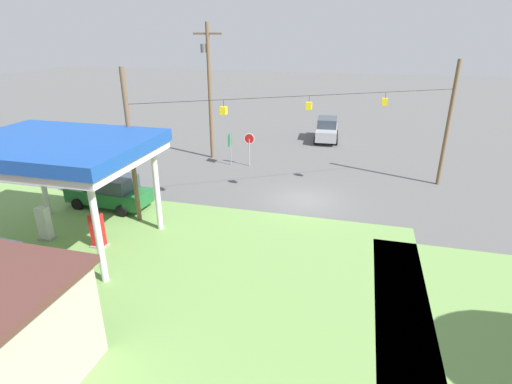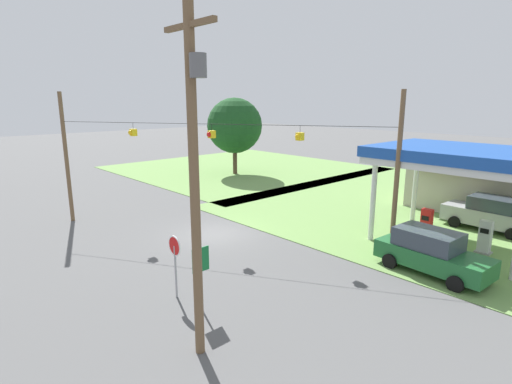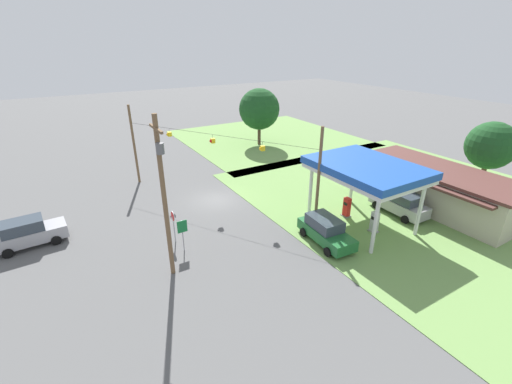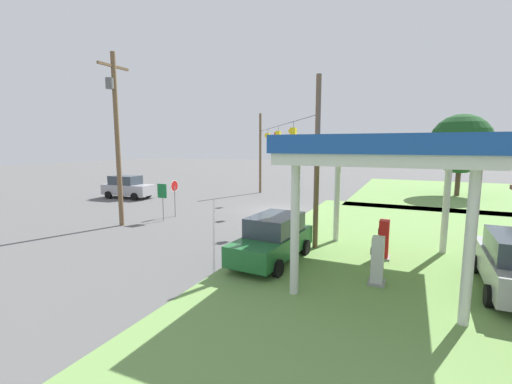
% 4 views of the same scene
% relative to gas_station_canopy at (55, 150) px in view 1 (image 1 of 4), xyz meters
% --- Properties ---
extents(ground_plane, '(160.00, 160.00, 0.00)m').
position_rel_gas_station_canopy_xyz_m(ground_plane, '(-10.01, -8.05, -4.63)').
color(ground_plane, '#565656').
extents(gas_station_canopy, '(8.21, 6.19, 5.15)m').
position_rel_gas_station_canopy_xyz_m(gas_station_canopy, '(0.00, 0.00, 0.00)').
color(gas_station_canopy, silver).
rests_on(gas_station_canopy, ground).
extents(fuel_pump_near, '(0.71, 0.56, 1.70)m').
position_rel_gas_station_canopy_xyz_m(fuel_pump_near, '(-1.47, -0.00, -3.82)').
color(fuel_pump_near, gray).
rests_on(fuel_pump_near, ground).
extents(fuel_pump_far, '(0.71, 0.56, 1.70)m').
position_rel_gas_station_canopy_xyz_m(fuel_pump_far, '(1.47, -0.00, -3.82)').
color(fuel_pump_far, gray).
rests_on(fuel_pump_far, ground).
extents(car_at_pumps_front, '(4.89, 2.36, 1.93)m').
position_rel_gas_station_canopy_xyz_m(car_at_pumps_front, '(0.66, -4.21, -3.65)').
color(car_at_pumps_front, '#1E602D').
rests_on(car_at_pumps_front, ground).
extents(car_on_crossroad, '(2.34, 4.82, 2.06)m').
position_rel_gas_station_canopy_xyz_m(car_on_crossroad, '(-9.90, -22.75, -3.59)').
color(car_on_crossroad, '#9E9EA3').
rests_on(car_on_crossroad, ground).
extents(stop_sign_roadside, '(0.80, 0.08, 2.50)m').
position_rel_gas_station_canopy_xyz_m(stop_sign_roadside, '(-5.01, -13.62, -2.82)').
color(stop_sign_roadside, '#99999E').
rests_on(stop_sign_roadside, ground).
extents(route_sign, '(0.10, 0.70, 2.40)m').
position_rel_gas_station_canopy_xyz_m(route_sign, '(-3.55, -13.46, -2.92)').
color(route_sign, gray).
rests_on(route_sign, ground).
extents(utility_pole_main, '(2.20, 0.44, 10.11)m').
position_rel_gas_station_canopy_xyz_m(utility_pole_main, '(-1.50, -14.95, 1.01)').
color(utility_pole_main, brown).
rests_on(utility_pole_main, ground).
extents(signal_span_gantry, '(16.63, 10.24, 7.96)m').
position_rel_gas_station_canopy_xyz_m(signal_span_gantry, '(-10.01, -8.06, -0.34)').
color(signal_span_gantry, brown).
rests_on(signal_span_gantry, ground).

